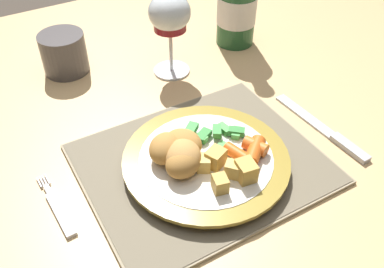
{
  "coord_description": "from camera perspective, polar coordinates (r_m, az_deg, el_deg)",
  "views": [
    {
      "loc": [
        -0.29,
        -0.58,
        1.2
      ],
      "look_at": [
        -0.05,
        -0.17,
        0.78
      ],
      "focal_mm": 40.0,
      "sensor_mm": 36.0,
      "label": 1
    }
  ],
  "objects": [
    {
      "name": "fork",
      "position": [
        0.62,
        -17.44,
        -9.5
      ],
      "size": [
        0.02,
        0.12,
        0.01
      ],
      "color": "silver",
      "rests_on": "dining_table"
    },
    {
      "name": "roast_potatoes",
      "position": [
        0.59,
        4.61,
        -4.54
      ],
      "size": [
        0.07,
        0.07,
        0.03
      ],
      "color": "#DBB256",
      "rests_on": "dinner_plate"
    },
    {
      "name": "dining_table",
      "position": [
        0.85,
        -2.44,
        1.65
      ],
      "size": [
        1.52,
        0.92,
        0.74
      ],
      "color": "tan",
      "rests_on": "ground"
    },
    {
      "name": "table_knife",
      "position": [
        0.73,
        17.66,
        0.25
      ],
      "size": [
        0.03,
        0.2,
        0.01
      ],
      "color": "silver",
      "rests_on": "dining_table"
    },
    {
      "name": "green_beans_pile",
      "position": [
        0.65,
        3.25,
        0.05
      ],
      "size": [
        0.09,
        0.08,
        0.02
      ],
      "color": "#4CA84C",
      "rests_on": "dinner_plate"
    },
    {
      "name": "placemat",
      "position": [
        0.65,
        1.33,
        -3.96
      ],
      "size": [
        0.35,
        0.29,
        0.01
      ],
      "color": "gray",
      "rests_on": "dining_table"
    },
    {
      "name": "breaded_croquettes",
      "position": [
        0.6,
        -1.79,
        -2.49
      ],
      "size": [
        0.1,
        0.1,
        0.04
      ],
      "color": "#B77F3D",
      "rests_on": "dinner_plate"
    },
    {
      "name": "drinking_cup",
      "position": [
        0.87,
        -16.73,
        10.42
      ],
      "size": [
        0.09,
        0.09,
        0.08
      ],
      "color": "#4C4747",
      "rests_on": "dining_table"
    },
    {
      "name": "glazed_carrots",
      "position": [
        0.63,
        7.81,
        -2.14
      ],
      "size": [
        0.06,
        0.06,
        0.02
      ],
      "color": "orange",
      "rests_on": "dinner_plate"
    },
    {
      "name": "wine_glass",
      "position": [
        0.79,
        -2.99,
        15.32
      ],
      "size": [
        0.08,
        0.08,
        0.16
      ],
      "color": "silver",
      "rests_on": "dining_table"
    },
    {
      "name": "dinner_plate",
      "position": [
        0.63,
        1.87,
        -3.6
      ],
      "size": [
        0.25,
        0.25,
        0.02
      ],
      "color": "white",
      "rests_on": "placemat"
    }
  ]
}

